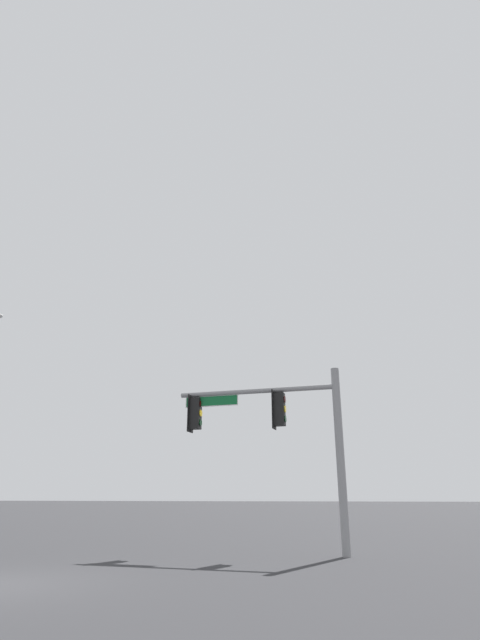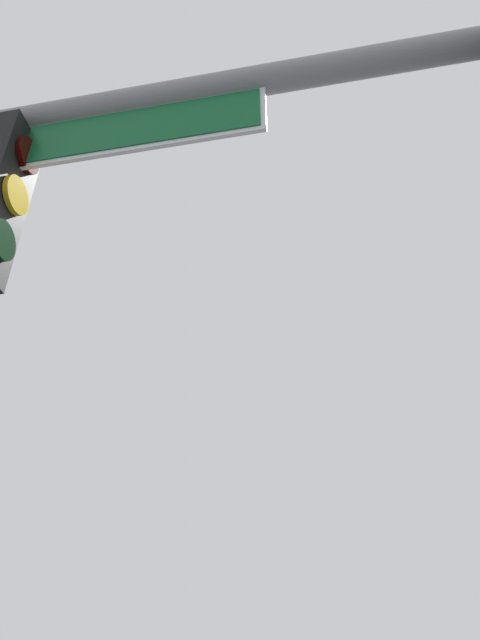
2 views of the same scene
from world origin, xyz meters
The scene contains 0 objects.
Camera 2 is at (-3.62, -5.16, 1.95)m, focal length 35.00 mm.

